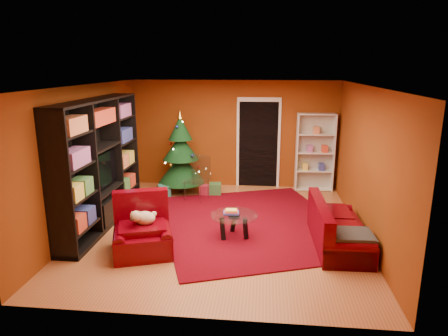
# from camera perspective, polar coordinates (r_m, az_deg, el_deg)

# --- Properties ---
(floor) EXTENTS (5.00, 5.50, 0.05)m
(floor) POSITION_cam_1_polar(r_m,az_deg,el_deg) (7.52, -0.32, -8.72)
(floor) COLOR #A85D33
(floor) RESTS_ON ground
(ceiling) EXTENTS (5.00, 5.50, 0.05)m
(ceiling) POSITION_cam_1_polar(r_m,az_deg,el_deg) (6.92, -0.35, 11.89)
(ceiling) COLOR silver
(ceiling) RESTS_ON wall_back
(wall_back) EXTENTS (5.00, 0.05, 2.60)m
(wall_back) POSITION_cam_1_polar(r_m,az_deg,el_deg) (9.82, 1.44, 4.86)
(wall_back) COLOR #7D350F
(wall_back) RESTS_ON ground
(wall_left) EXTENTS (0.05, 5.50, 2.60)m
(wall_left) POSITION_cam_1_polar(r_m,az_deg,el_deg) (7.79, -19.14, 1.53)
(wall_left) COLOR #7D350F
(wall_left) RESTS_ON ground
(wall_right) EXTENTS (0.05, 5.50, 2.60)m
(wall_right) POSITION_cam_1_polar(r_m,az_deg,el_deg) (7.28, 19.82, 0.61)
(wall_right) COLOR #7D350F
(wall_right) RESTS_ON ground
(doorway) EXTENTS (1.06, 0.60, 2.16)m
(doorway) POSITION_cam_1_polar(r_m,az_deg,el_deg) (9.79, 4.92, 3.30)
(doorway) COLOR black
(doorway) RESTS_ON floor
(rug) EXTENTS (4.31, 4.64, 0.02)m
(rug) POSITION_cam_1_polar(r_m,az_deg,el_deg) (7.73, 3.88, -7.82)
(rug) COLOR #5A020D
(rug) RESTS_ON floor
(media_unit) EXTENTS (0.49, 3.08, 2.36)m
(media_unit) POSITION_cam_1_polar(r_m,az_deg,el_deg) (7.70, -17.42, 0.60)
(media_unit) COLOR black
(media_unit) RESTS_ON floor
(christmas_tree) EXTENTS (1.44, 1.44, 1.94)m
(christmas_tree) POSITION_cam_1_polar(r_m,az_deg,el_deg) (9.39, -6.17, 2.12)
(christmas_tree) COLOR black
(christmas_tree) RESTS_ON floor
(gift_box_teal) EXTENTS (0.35, 0.35, 0.27)m
(gift_box_teal) POSITION_cam_1_polar(r_m,az_deg,el_deg) (9.30, -8.51, -3.24)
(gift_box_teal) COLOR #236F6A
(gift_box_teal) RESTS_ON floor
(gift_box_green) EXTENTS (0.30, 0.30, 0.27)m
(gift_box_green) POSITION_cam_1_polar(r_m,az_deg,el_deg) (9.33, -1.26, -3.02)
(gift_box_green) COLOR #2A5D2F
(gift_box_green) RESTS_ON floor
(gift_box_red) EXTENTS (0.25, 0.25, 0.23)m
(gift_box_red) POSITION_cam_1_polar(r_m,az_deg,el_deg) (9.32, -2.72, -3.16)
(gift_box_red) COLOR maroon
(gift_box_red) RESTS_ON floor
(white_bookshelf) EXTENTS (0.89, 0.35, 1.90)m
(white_bookshelf) POSITION_cam_1_polar(r_m,az_deg,el_deg) (9.73, 12.86, 2.17)
(white_bookshelf) COLOR white
(white_bookshelf) RESTS_ON floor
(armchair) EXTENTS (1.24, 1.24, 0.77)m
(armchair) POSITION_cam_1_polar(r_m,az_deg,el_deg) (6.57, -11.59, -8.72)
(armchair) COLOR #48000A
(armchair) RESTS_ON rug
(dog) EXTENTS (0.47, 0.41, 0.25)m
(dog) POSITION_cam_1_polar(r_m,az_deg,el_deg) (6.54, -11.24, -7.02)
(dog) COLOR beige
(dog) RESTS_ON armchair
(sofa) EXTENTS (0.84, 1.79, 0.76)m
(sofa) POSITION_cam_1_polar(r_m,az_deg,el_deg) (6.95, 16.13, -7.72)
(sofa) COLOR #48000A
(sofa) RESTS_ON rug
(coffee_table) EXTENTS (0.89, 0.89, 0.52)m
(coffee_table) POSITION_cam_1_polar(r_m,az_deg,el_deg) (7.04, 1.45, -8.25)
(coffee_table) COLOR gray
(coffee_table) RESTS_ON rug
(acrylic_chair) EXTENTS (0.61, 0.64, 0.91)m
(acrylic_chair) POSITION_cam_1_polar(r_m,az_deg,el_deg) (8.84, -3.95, -1.87)
(acrylic_chair) COLOR #66605B
(acrylic_chair) RESTS_ON rug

